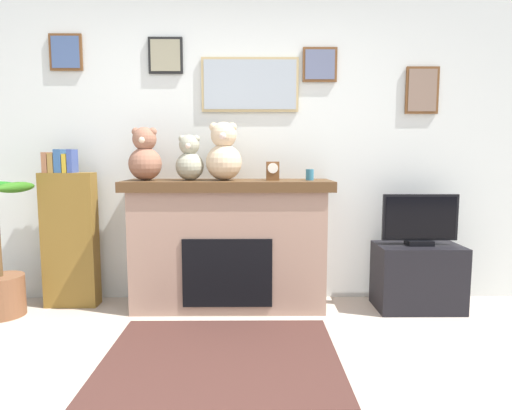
# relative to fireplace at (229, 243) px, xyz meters

# --- Properties ---
(back_wall) EXTENTS (5.20, 0.15, 2.60)m
(back_wall) POSITION_rel_fireplace_xyz_m (-0.03, 0.29, 0.77)
(back_wall) COLOR silver
(back_wall) RESTS_ON ground_plane
(fireplace) EXTENTS (1.66, 0.52, 1.05)m
(fireplace) POSITION_rel_fireplace_xyz_m (0.00, 0.00, 0.00)
(fireplace) COLOR #997664
(fireplace) RESTS_ON ground_plane
(bookshelf) EXTENTS (0.43, 0.16, 1.30)m
(bookshelf) POSITION_rel_fireplace_xyz_m (-1.31, 0.03, 0.06)
(bookshelf) COLOR brown
(bookshelf) RESTS_ON ground_plane
(potted_plant) EXTENTS (0.54, 0.55, 1.11)m
(potted_plant) POSITION_rel_fireplace_xyz_m (-1.76, -0.21, -0.20)
(potted_plant) COLOR brown
(potted_plant) RESTS_ON ground_plane
(tv_stand) EXTENTS (0.67, 0.40, 0.53)m
(tv_stand) POSITION_rel_fireplace_xyz_m (1.54, -0.07, -0.27)
(tv_stand) COLOR black
(tv_stand) RESTS_ON ground_plane
(television) EXTENTS (0.60, 0.14, 0.41)m
(television) POSITION_rel_fireplace_xyz_m (1.54, -0.07, 0.20)
(television) COLOR black
(television) RESTS_ON tv_stand
(area_rug) EXTENTS (1.46, 1.17, 0.01)m
(area_rug) POSITION_rel_fireplace_xyz_m (0.00, -0.91, -0.53)
(area_rug) COLOR #432620
(area_rug) RESTS_ON ground_plane
(candle_jar) EXTENTS (0.06, 0.06, 0.09)m
(candle_jar) POSITION_rel_fireplace_xyz_m (0.66, -0.02, 0.56)
(candle_jar) COLOR teal
(candle_jar) RESTS_ON fireplace
(mantel_clock) EXTENTS (0.10, 0.08, 0.15)m
(mantel_clock) POSITION_rel_fireplace_xyz_m (0.36, -0.02, 0.60)
(mantel_clock) COLOR brown
(mantel_clock) RESTS_ON fireplace
(teddy_bear_cream) EXTENTS (0.26, 0.26, 0.42)m
(teddy_bear_cream) POSITION_rel_fireplace_xyz_m (-0.66, -0.02, 0.71)
(teddy_bear_cream) COLOR #915F49
(teddy_bear_cream) RESTS_ON fireplace
(teddy_bear_grey) EXTENTS (0.23, 0.23, 0.36)m
(teddy_bear_grey) POSITION_rel_fireplace_xyz_m (-0.31, -0.02, 0.68)
(teddy_bear_grey) COLOR #9D9B84
(teddy_bear_grey) RESTS_ON fireplace
(teddy_bear_brown) EXTENTS (0.29, 0.29, 0.46)m
(teddy_bear_brown) POSITION_rel_fireplace_xyz_m (-0.04, -0.02, 0.73)
(teddy_bear_brown) COLOR #D2B48F
(teddy_bear_brown) RESTS_ON fireplace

